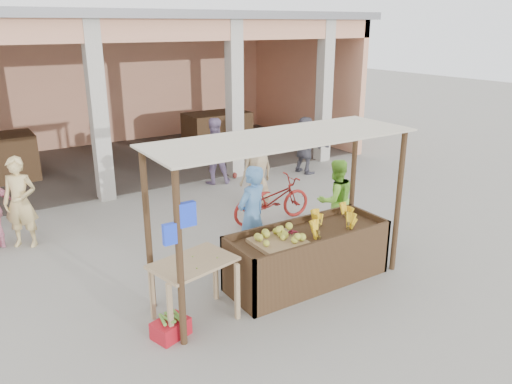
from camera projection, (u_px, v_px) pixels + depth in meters
ground at (281, 289)px, 7.70m from camera, size 60.00×60.00×0.00m
market_building at (100, 68)px, 13.98m from camera, size 14.40×6.40×4.20m
fruit_stall at (308, 258)px, 7.83m from camera, size 2.60×0.95×0.80m
stall_awning at (280, 165)px, 7.11m from camera, size 4.09×1.35×2.39m
banana_heap at (331, 222)px, 7.94m from camera, size 1.05×0.57×0.19m
melon_tray at (278, 238)px, 7.34m from camera, size 0.73×0.63×0.20m
berry_heap at (292, 234)px, 7.55m from camera, size 0.39×0.32×0.13m
side_table at (194, 271)px, 6.70m from camera, size 1.21×0.94×0.88m
papaya_pile at (193, 254)px, 6.63m from camera, size 0.74×0.42×0.21m
red_crate at (171, 328)px, 6.50m from camera, size 0.53×0.45×0.24m
plantain_bundle at (170, 318)px, 6.46m from camera, size 0.35×0.24×0.07m
produce_sacks at (238, 165)px, 13.31m from camera, size 0.83×0.78×0.63m
vendor_blue at (252, 213)px, 8.25m from camera, size 0.81×0.69×1.85m
vendor_green at (335, 198)px, 9.27m from camera, size 0.84×0.56×1.64m
motorcycle at (272, 199)px, 10.21m from camera, size 0.73×1.87×0.96m
shopper_c at (257, 167)px, 10.96m from camera, size 0.89×0.61×1.79m
shopper_d at (305, 143)px, 13.49m from camera, size 0.81×1.58×1.63m
shopper_e at (20, 201)px, 8.95m from camera, size 0.81×0.77×1.75m
shopper_f at (214, 148)px, 12.56m from camera, size 1.01×0.76×1.84m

